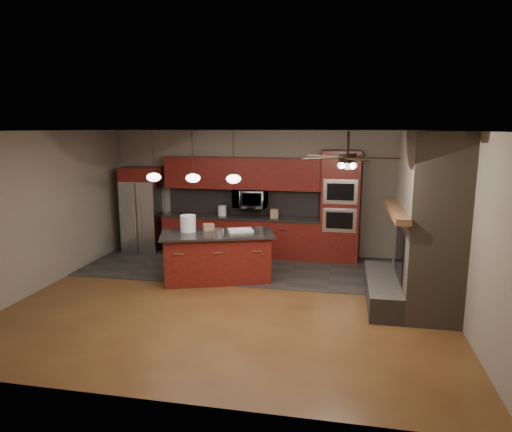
% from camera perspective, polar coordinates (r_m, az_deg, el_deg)
% --- Properties ---
extents(ground, '(7.00, 7.00, 0.00)m').
position_cam_1_polar(ground, '(7.84, -2.84, -10.33)').
color(ground, brown).
rests_on(ground, ground).
extents(ceiling, '(7.00, 6.00, 0.02)m').
position_cam_1_polar(ceiling, '(7.31, -3.05, 10.59)').
color(ceiling, white).
rests_on(ceiling, back_wall).
extents(back_wall, '(7.00, 0.02, 2.80)m').
position_cam_1_polar(back_wall, '(10.35, 1.06, 2.92)').
color(back_wall, slate).
rests_on(back_wall, ground).
extents(right_wall, '(0.02, 6.00, 2.80)m').
position_cam_1_polar(right_wall, '(7.44, 24.24, -1.22)').
color(right_wall, slate).
rests_on(right_wall, ground).
extents(left_wall, '(0.02, 6.00, 2.80)m').
position_cam_1_polar(left_wall, '(8.95, -25.25, 0.61)').
color(left_wall, slate).
rests_on(left_wall, ground).
extents(slate_tile_patch, '(7.00, 2.40, 0.01)m').
position_cam_1_polar(slate_tile_patch, '(9.50, -0.23, -6.45)').
color(slate_tile_patch, '#2D2C29').
rests_on(slate_tile_patch, ground).
extents(fireplace_column, '(1.30, 2.10, 2.80)m').
position_cam_1_polar(fireplace_column, '(7.75, 20.20, -1.24)').
color(fireplace_column, brown).
rests_on(fireplace_column, ground).
extents(back_cabinetry, '(3.59, 0.64, 2.20)m').
position_cam_1_polar(back_cabinetry, '(10.27, -1.81, -0.00)').
color(back_cabinetry, maroon).
rests_on(back_cabinetry, ground).
extents(oven_tower, '(0.80, 0.63, 2.38)m').
position_cam_1_polar(oven_tower, '(9.92, 10.46, 1.17)').
color(oven_tower, maroon).
rests_on(oven_tower, ground).
extents(microwave, '(0.73, 0.41, 0.50)m').
position_cam_1_polar(microwave, '(10.17, -0.72, 2.21)').
color(microwave, silver).
rests_on(microwave, back_cabinetry).
extents(refrigerator, '(0.83, 0.75, 1.96)m').
position_cam_1_polar(refrigerator, '(10.88, -13.92, 0.77)').
color(refrigerator, silver).
rests_on(refrigerator, ground).
extents(kitchen_island, '(2.27, 1.54, 0.92)m').
position_cam_1_polar(kitchen_island, '(8.64, -4.84, -5.07)').
color(kitchen_island, maroon).
rests_on(kitchen_island, ground).
extents(white_bucket, '(0.41, 0.41, 0.31)m').
position_cam_1_polar(white_bucket, '(8.68, -8.50, -0.92)').
color(white_bucket, white).
rests_on(white_bucket, kitchen_island).
extents(paint_can, '(0.19, 0.19, 0.12)m').
position_cam_1_polar(paint_can, '(8.35, -4.66, -2.01)').
color(paint_can, silver).
rests_on(paint_can, kitchen_island).
extents(paint_tray, '(0.54, 0.47, 0.04)m').
position_cam_1_polar(paint_tray, '(8.62, -1.95, -1.80)').
color(paint_tray, white).
rests_on(paint_tray, kitchen_island).
extents(cardboard_box, '(0.25, 0.22, 0.13)m').
position_cam_1_polar(cardboard_box, '(8.74, -5.94, -1.40)').
color(cardboard_box, '#8E6549').
rests_on(cardboard_box, kitchen_island).
extents(counter_bucket, '(0.23, 0.23, 0.22)m').
position_cam_1_polar(counter_bucket, '(10.32, -4.25, 0.67)').
color(counter_bucket, silver).
rests_on(counter_bucket, back_cabinetry).
extents(counter_box, '(0.18, 0.14, 0.19)m').
position_cam_1_polar(counter_box, '(10.02, 2.32, 0.30)').
color(counter_box, '#987B4E').
rests_on(counter_box, back_cabinetry).
extents(pendant_left, '(0.26, 0.26, 0.92)m').
position_cam_1_polar(pendant_left, '(8.55, -12.66, 4.78)').
color(pendant_left, black).
rests_on(pendant_left, ceiling).
extents(pendant_center, '(0.26, 0.26, 0.92)m').
position_cam_1_polar(pendant_center, '(8.28, -7.88, 4.75)').
color(pendant_center, black).
rests_on(pendant_center, ceiling).
extents(pendant_right, '(0.26, 0.26, 0.92)m').
position_cam_1_polar(pendant_right, '(8.07, -2.82, 4.68)').
color(pendant_right, black).
rests_on(pendant_right, ceiling).
extents(ceiling_fan, '(1.27, 1.33, 0.41)m').
position_cam_1_polar(ceiling_fan, '(6.30, 11.36, 7.23)').
color(ceiling_fan, black).
rests_on(ceiling_fan, ceiling).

